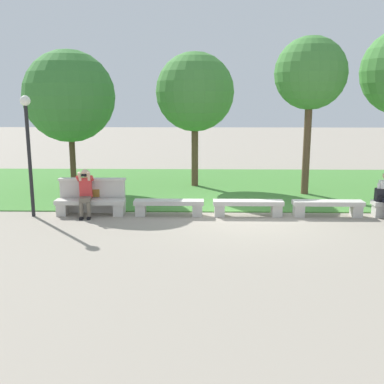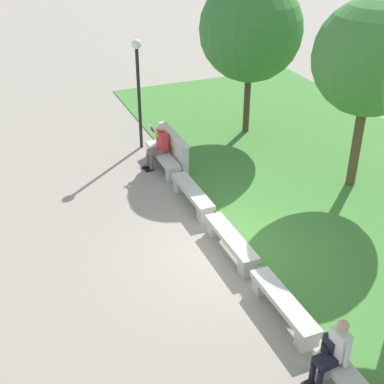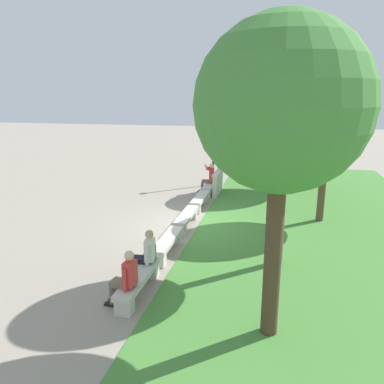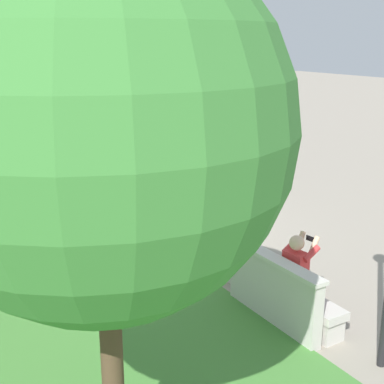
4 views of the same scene
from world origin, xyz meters
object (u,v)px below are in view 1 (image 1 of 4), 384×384
Objects in this scene: bench_mid at (248,206)px; tree_far_back at (195,92)px; bench_main at (90,205)px; tree_right_background at (311,74)px; tree_behind_wall at (69,96)px; bench_far at (328,206)px; bench_near at (169,205)px; backpack at (381,195)px; lamp_post at (28,137)px; person_photographer at (85,190)px.

bench_mid is 5.64m from tree_far_back.
bench_main is 0.37× the size of tree_right_background.
bench_main is at bearing -67.41° from tree_behind_wall.
bench_far is 0.40× the size of tree_far_back.
tree_far_back is at bearing 81.29° from bench_near.
tree_far_back is (2.91, 4.38, 3.18)m from bench_main.
tree_far_back is (-1.56, 4.38, 3.18)m from bench_mid.
backpack is 0.13× the size of lamp_post.
bench_main is 1.00× the size of bench_near.
lamp_post reaches higher than bench_main.
backpack is at bearing -0.01° from bench_main.
backpack reaches higher than bench_near.
bench_far is (2.24, 0.00, 0.00)m from bench_mid.
tree_behind_wall is (-1.32, 3.49, 2.59)m from person_photographer.
bench_near is at bearing 179.98° from backpack.
bench_mid is at bearing 180.00° from bench_far.
bench_near is 1.00× the size of bench_far.
tree_right_background is (6.73, 2.97, 3.75)m from bench_main.
bench_far is at bearing -49.08° from tree_far_back.
person_photographer is 6.04m from tree_far_back.
tree_behind_wall is 0.93× the size of tree_right_background.
person_photographer is at bearing -179.35° from bench_far.
bench_near is 5.85m from tree_behind_wall.
tree_behind_wall reaches higher than bench_near.
bench_near is 0.40× the size of tree_behind_wall.
tree_behind_wall is 3.73m from lamp_post.
bench_main is 2.50m from lamp_post.
bench_main is 0.40× the size of tree_behind_wall.
bench_main is at bearing -123.56° from tree_far_back.
person_photographer is 8.26m from backpack.
backpack is 9.88m from lamp_post.
person_photographer is (-4.57, -0.08, 0.44)m from bench_mid.
tree_behind_wall is at bearing 136.98° from bench_near.
person_photographer is at bearing -179.04° from bench_mid.
tree_right_background is at bearing 24.06° from person_photographer.
backpack reaches higher than bench_far.
bench_main is at bearing 180.00° from bench_near.
bench_far is at bearing 0.00° from bench_near.
bench_mid is 2.24m from bench_far.
tree_far_back is (-3.80, 4.38, 3.18)m from bench_far.
person_photographer reaches higher than bench_main.
tree_far_back is at bearing 56.00° from person_photographer.
tree_right_background is (4.50, 2.97, 3.75)m from bench_near.
tree_behind_wall is at bearing 157.23° from bench_far.
lamp_post reaches higher than bench_mid.
backpack is (1.45, -0.00, 0.32)m from bench_far.
tree_behind_wall is (-8.13, 3.41, 3.03)m from bench_far.
person_photographer is (-0.10, -0.08, 0.44)m from bench_main.
backpack is 0.08× the size of tree_right_background.
bench_far is (6.71, 0.00, 0.00)m from bench_main.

